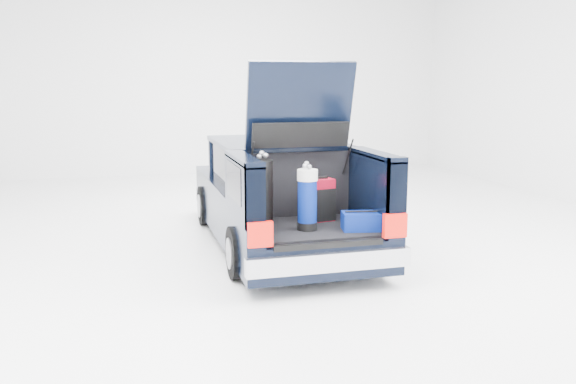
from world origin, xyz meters
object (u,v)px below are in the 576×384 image
object	(u,v)px
red_suitcase	(320,200)
blue_duffel	(361,221)
black_golf_bag	(263,192)
blue_golf_bag	(307,199)
car	(277,196)

from	to	relation	value
red_suitcase	blue_duffel	distance (m)	0.65
black_golf_bag	blue_golf_bag	xyz separation A→B (m)	(0.42, -0.38, -0.03)
black_golf_bag	blue_golf_bag	bearing A→B (deg)	-31.67
blue_golf_bag	black_golf_bag	bearing A→B (deg)	116.13
blue_duffel	black_golf_bag	bearing A→B (deg)	162.06
black_golf_bag	red_suitcase	bearing A→B (deg)	10.67
blue_golf_bag	blue_duffel	xyz separation A→B (m)	(0.58, -0.17, -0.25)
blue_golf_bag	blue_duffel	bearing A→B (deg)	-38.51
red_suitcase	blue_duffel	world-z (taller)	red_suitcase
red_suitcase	black_golf_bag	bearing A→B (deg)	169.42
car	black_golf_bag	world-z (taller)	car
black_golf_bag	blue_golf_bag	distance (m)	0.57
red_suitcase	black_golf_bag	size ratio (longest dim) A/B	0.63
car	black_golf_bag	size ratio (longest dim) A/B	5.49
car	red_suitcase	xyz separation A→B (m)	(0.19, -1.34, 0.18)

